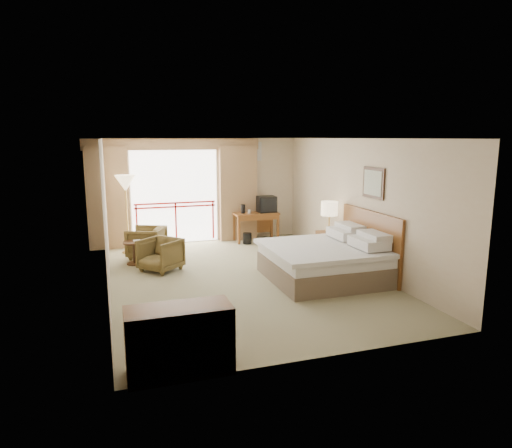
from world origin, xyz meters
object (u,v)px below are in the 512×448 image
object	(u,v)px
bed	(326,260)
floor_lamp	(125,186)
desk	(255,219)
side_table	(134,249)
nightstand	(329,247)
armchair_far	(147,257)
armchair_near	(161,270)
dresser	(179,341)
tv	(267,204)
table_lamp	(329,209)
wastebasket	(247,238)

from	to	relation	value
bed	floor_lamp	distance (m)	5.01
desk	side_table	xyz separation A→B (m)	(-3.22, -1.40, -0.25)
bed	nightstand	distance (m)	1.38
armchair_far	armchair_near	bearing A→B (deg)	32.64
desk	dresser	world-z (taller)	dresser
bed	side_table	distance (m)	4.14
tv	armchair_near	bearing A→B (deg)	-161.11
nightstand	armchair_near	size ratio (longest dim) A/B	0.88
desk	armchair_far	world-z (taller)	desk
tv	floor_lamp	distance (m)	3.65
bed	tv	distance (m)	3.64
nightstand	armchair_far	world-z (taller)	nightstand
bed	armchair_far	world-z (taller)	bed
armchair_near	armchair_far	bearing A→B (deg)	147.81
desk	dresser	size ratio (longest dim) A/B	0.96
bed	dresser	world-z (taller)	bed
desk	armchair_far	bearing A→B (deg)	-159.05
bed	side_table	bearing A→B (deg)	147.08
table_lamp	side_table	size ratio (longest dim) A/B	1.31
desk	side_table	distance (m)	3.52
armchair_near	side_table	xyz separation A→B (m)	(-0.49, 0.66, 0.34)
side_table	dresser	xyz separation A→B (m)	(0.23, -4.98, 0.06)
floor_lamp	dresser	xyz separation A→B (m)	(0.29, -6.07, -1.19)
wastebasket	side_table	world-z (taller)	side_table
armchair_far	dresser	xyz separation A→B (m)	(-0.08, -5.49, 0.41)
wastebasket	desk	bearing A→B (deg)	43.07
armchair_far	armchair_near	size ratio (longest dim) A/B	1.05
floor_lamp	side_table	bearing A→B (deg)	-86.42
wastebasket	tv	bearing A→B (deg)	21.04
armchair_near	desk	bearing A→B (deg)	85.88
nightstand	table_lamp	world-z (taller)	table_lamp
wastebasket	armchair_near	size ratio (longest dim) A/B	0.38
table_lamp	armchair_far	world-z (taller)	table_lamp
wastebasket	side_table	xyz separation A→B (m)	(-2.90, -1.10, 0.20)
bed	armchair_far	distance (m)	4.22
table_lamp	dresser	distance (m)	5.65
bed	desk	bearing A→B (deg)	94.00
bed	floor_lamp	world-z (taller)	floor_lamp
table_lamp	armchair_far	distance (m)	4.30
wastebasket	armchair_far	xyz separation A→B (m)	(-2.60, -0.59, -0.14)
side_table	nightstand	bearing A→B (deg)	-14.24
armchair_near	dresser	distance (m)	4.35
armchair_near	nightstand	bearing A→B (deg)	42.70
armchair_far	nightstand	bearing A→B (deg)	91.60
tv	armchair_far	bearing A→B (deg)	179.97
nightstand	desk	size ratio (longest dim) A/B	0.56
desk	wastebasket	distance (m)	0.63
bed	tv	bearing A→B (deg)	89.28
nightstand	dresser	world-z (taller)	dresser
table_lamp	tv	size ratio (longest dim) A/B	1.39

